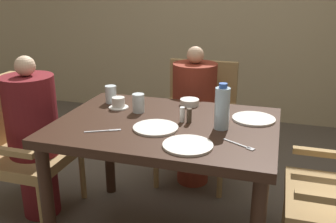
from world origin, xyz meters
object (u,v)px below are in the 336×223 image
at_px(plate_dessert_center, 156,128).
at_px(teacup_with_saucer, 118,103).
at_px(water_bottle, 222,108).
at_px(bowl_small, 190,102).
at_px(plate_main_right, 188,145).
at_px(chair_left_side, 16,143).
at_px(glass_tall_mid, 111,94).
at_px(chair_far_side, 198,116).
at_px(plate_main_left, 254,119).
at_px(diner_in_far_chair, 194,116).
at_px(glass_tall_near, 138,103).
at_px(diner_in_left_chair, 34,137).

xyz_separation_m(plate_dessert_center, teacup_with_saucer, (-0.33, 0.27, 0.02)).
bearing_deg(water_bottle, teacup_with_saucer, 166.22).
bearing_deg(bowl_small, plate_main_right, -77.04).
distance_m(chair_left_side, water_bottle, 1.38).
distance_m(plate_main_right, water_bottle, 0.32).
bearing_deg(glass_tall_mid, bowl_small, 10.94).
xyz_separation_m(chair_left_side, glass_tall_mid, (0.58, 0.25, 0.31)).
distance_m(chair_far_side, plate_dessert_center, 1.00).
distance_m(plate_main_left, teacup_with_saucer, 0.82).
height_order(diner_in_far_chair, glass_tall_mid, diner_in_far_chair).
height_order(chair_far_side, water_bottle, water_bottle).
bearing_deg(plate_dessert_center, bowl_small, 80.54).
height_order(chair_far_side, plate_main_right, chair_far_side).
xyz_separation_m(chair_far_side, teacup_with_saucer, (-0.35, -0.70, 0.29)).
distance_m(plate_main_left, plate_main_right, 0.54).
height_order(diner_in_far_chair, plate_main_right, diner_in_far_chair).
height_order(bowl_small, water_bottle, water_bottle).
distance_m(water_bottle, glass_tall_near, 0.54).
bearing_deg(water_bottle, plate_main_left, 50.70).
height_order(plate_dessert_center, glass_tall_mid, glass_tall_mid).
distance_m(water_bottle, glass_tall_mid, 0.80).
height_order(plate_main_left, glass_tall_mid, glass_tall_mid).
bearing_deg(diner_in_left_chair, glass_tall_near, 10.52).
bearing_deg(diner_in_left_chair, glass_tall_mid, 29.81).
distance_m(diner_in_left_chair, diner_in_far_chair, 1.13).
xyz_separation_m(chair_far_side, glass_tall_mid, (-0.45, -0.61, 0.31)).
distance_m(plate_main_left, glass_tall_mid, 0.91).
distance_m(chair_far_side, glass_tall_mid, 0.82).
xyz_separation_m(plate_main_right, bowl_small, (-0.14, 0.62, 0.01)).
bearing_deg(plate_main_left, diner_in_left_chair, -172.08).
xyz_separation_m(plate_dessert_center, glass_tall_near, (-0.19, 0.23, 0.05)).
bearing_deg(diner_in_far_chair, chair_left_side, -145.19).
bearing_deg(plate_dessert_center, water_bottle, 17.29).
height_order(plate_main_right, plate_dessert_center, same).
xyz_separation_m(diner_in_far_chair, glass_tall_near, (-0.21, -0.59, 0.26)).
bearing_deg(plate_dessert_center, plate_main_right, -38.12).
bearing_deg(glass_tall_near, glass_tall_mid, 152.51).
xyz_separation_m(water_bottle, glass_tall_near, (-0.52, 0.13, -0.06)).
height_order(diner_in_left_chair, diner_in_far_chair, diner_in_left_chair).
xyz_separation_m(diner_in_far_chair, bowl_small, (0.05, -0.37, 0.22)).
bearing_deg(chair_far_side, plate_dessert_center, -91.38).
relative_size(diner_in_far_chair, plate_main_right, 4.38).
bearing_deg(teacup_with_saucer, diner_in_far_chair, 57.24).
bearing_deg(chair_left_side, glass_tall_near, 8.69).
relative_size(chair_left_side, diner_in_far_chair, 0.85).
xyz_separation_m(plate_main_right, teacup_with_saucer, (-0.55, 0.44, 0.02)).
bearing_deg(chair_far_side, water_bottle, -70.22).
height_order(water_bottle, glass_tall_near, water_bottle).
xyz_separation_m(chair_far_side, plate_main_left, (0.46, -0.67, 0.26)).
xyz_separation_m(chair_left_side, plate_main_left, (1.49, 0.19, 0.26)).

